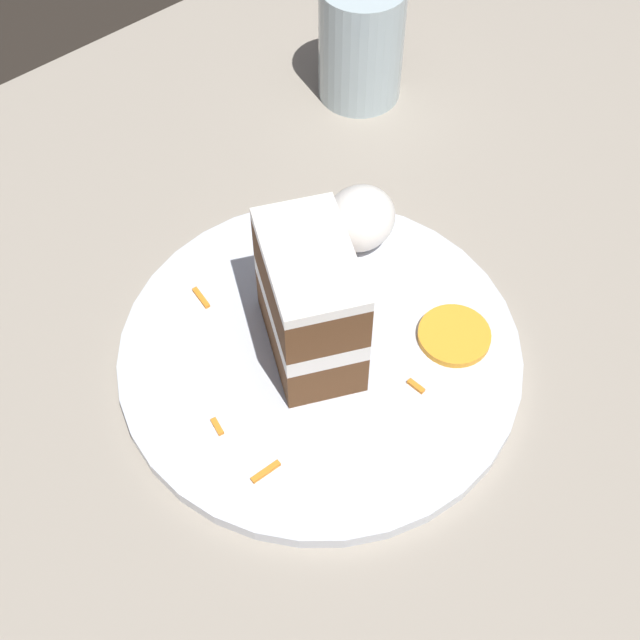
% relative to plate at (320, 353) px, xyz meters
% --- Properties ---
extents(ground_plane, '(6.00, 6.00, 0.00)m').
position_rel_plate_xyz_m(ground_plane, '(0.05, 0.03, -0.04)').
color(ground_plane, black).
rests_on(ground_plane, ground).
extents(dining_table, '(1.32, 0.91, 0.03)m').
position_rel_plate_xyz_m(dining_table, '(0.05, 0.03, -0.02)').
color(dining_table, gray).
rests_on(dining_table, ground).
extents(plate, '(0.30, 0.30, 0.01)m').
position_rel_plate_xyz_m(plate, '(0.00, 0.00, 0.00)').
color(plate, silver).
rests_on(plate, dining_table).
extents(cake_slice, '(0.09, 0.11, 0.10)m').
position_rel_plate_xyz_m(cake_slice, '(0.00, -0.01, 0.06)').
color(cake_slice, brown).
rests_on(cake_slice, plate).
extents(cream_dollop, '(0.06, 0.05, 0.05)m').
position_rel_plate_xyz_m(cream_dollop, '(-0.09, -0.06, 0.03)').
color(cream_dollop, white).
rests_on(cream_dollop, plate).
extents(orange_garnish, '(0.05, 0.05, 0.01)m').
position_rel_plate_xyz_m(orange_garnish, '(-0.08, 0.06, 0.01)').
color(orange_garnish, orange).
rests_on(orange_garnish, plate).
extents(carrot_shreds_scatter, '(0.17, 0.18, 0.00)m').
position_rel_plate_xyz_m(carrot_shreds_scatter, '(0.03, -0.00, 0.01)').
color(carrot_shreds_scatter, orange).
rests_on(carrot_shreds_scatter, plate).
extents(drinking_glass, '(0.08, 0.08, 0.11)m').
position_rel_plate_xyz_m(drinking_glass, '(-0.22, -0.21, 0.04)').
color(drinking_glass, silver).
rests_on(drinking_glass, dining_table).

